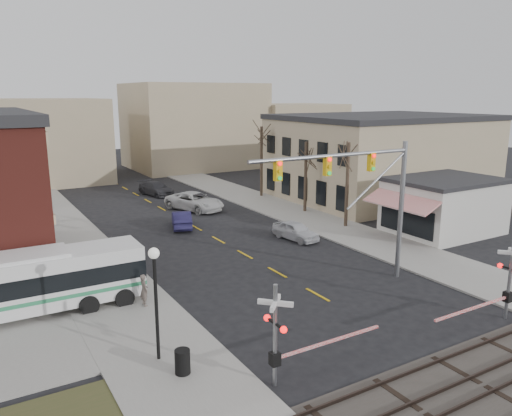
{
  "coord_description": "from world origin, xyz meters",
  "views": [
    {
      "loc": [
        -15.66,
        -17.93,
        10.59
      ],
      "look_at": [
        0.04,
        8.6,
        3.5
      ],
      "focal_mm": 35.0,
      "sensor_mm": 36.0,
      "label": 1
    }
  ],
  "objects_px": {
    "rr_crossing_west": "(285,334)",
    "car_c": "(195,201)",
    "car_b": "(182,219)",
    "car_a": "(295,231)",
    "rr_crossing_east": "(504,281)",
    "trash_bin": "(183,362)",
    "pedestrian_near": "(144,290)",
    "transit_bus": "(19,284)",
    "traffic_signal_mast": "(366,185)",
    "pedestrian_far": "(113,285)",
    "car_d": "(156,189)",
    "street_lamp": "(155,281)"
  },
  "relations": [
    {
      "from": "car_c",
      "to": "car_b",
      "type": "bearing_deg",
      "value": -144.42
    },
    {
      "from": "transit_bus",
      "to": "pedestrian_near",
      "type": "relative_size",
      "value": 7.09
    },
    {
      "from": "transit_bus",
      "to": "rr_crossing_west",
      "type": "distance_m",
      "value": 13.57
    },
    {
      "from": "rr_crossing_west",
      "to": "pedestrian_near",
      "type": "xyz_separation_m",
      "value": [
        -2.34,
        9.21,
        -1.02
      ]
    },
    {
      "from": "car_b",
      "to": "car_a",
      "type": "bearing_deg",
      "value": 147.21
    },
    {
      "from": "street_lamp",
      "to": "car_b",
      "type": "bearing_deg",
      "value": 65.11
    },
    {
      "from": "car_d",
      "to": "rr_crossing_east",
      "type": "bearing_deg",
      "value": -97.06
    },
    {
      "from": "car_a",
      "to": "rr_crossing_east",
      "type": "bearing_deg",
      "value": -96.07
    },
    {
      "from": "rr_crossing_east",
      "to": "trash_bin",
      "type": "bearing_deg",
      "value": 167.88
    },
    {
      "from": "transit_bus",
      "to": "car_a",
      "type": "relative_size",
      "value": 2.95
    },
    {
      "from": "rr_crossing_west",
      "to": "car_d",
      "type": "height_order",
      "value": "rr_crossing_west"
    },
    {
      "from": "trash_bin",
      "to": "pedestrian_near",
      "type": "bearing_deg",
      "value": 83.61
    },
    {
      "from": "transit_bus",
      "to": "pedestrian_near",
      "type": "height_order",
      "value": "transit_bus"
    },
    {
      "from": "rr_crossing_east",
      "to": "pedestrian_near",
      "type": "bearing_deg",
      "value": 144.62
    },
    {
      "from": "rr_crossing_east",
      "to": "traffic_signal_mast",
      "type": "bearing_deg",
      "value": 111.59
    },
    {
      "from": "car_d",
      "to": "car_b",
      "type": "bearing_deg",
      "value": -114.24
    },
    {
      "from": "rr_crossing_east",
      "to": "car_c",
      "type": "height_order",
      "value": "rr_crossing_east"
    },
    {
      "from": "traffic_signal_mast",
      "to": "pedestrian_far",
      "type": "height_order",
      "value": "traffic_signal_mast"
    },
    {
      "from": "rr_crossing_west",
      "to": "trash_bin",
      "type": "xyz_separation_m",
      "value": [
        -3.1,
        2.35,
        -1.37
      ]
    },
    {
      "from": "car_c",
      "to": "pedestrian_near",
      "type": "relative_size",
      "value": 3.59
    },
    {
      "from": "rr_crossing_west",
      "to": "car_c",
      "type": "height_order",
      "value": "rr_crossing_west"
    },
    {
      "from": "traffic_signal_mast",
      "to": "car_a",
      "type": "distance_m",
      "value": 10.84
    },
    {
      "from": "traffic_signal_mast",
      "to": "pedestrian_far",
      "type": "distance_m",
      "value": 14.42
    },
    {
      "from": "rr_crossing_east",
      "to": "street_lamp",
      "type": "bearing_deg",
      "value": 162.94
    },
    {
      "from": "pedestrian_far",
      "to": "rr_crossing_east",
      "type": "bearing_deg",
      "value": -64.93
    },
    {
      "from": "street_lamp",
      "to": "pedestrian_far",
      "type": "xyz_separation_m",
      "value": [
        0.06,
        7.02,
        -2.55
      ]
    },
    {
      "from": "car_b",
      "to": "car_d",
      "type": "bearing_deg",
      "value": -82.64
    },
    {
      "from": "rr_crossing_east",
      "to": "car_d",
      "type": "bearing_deg",
      "value": 95.93
    },
    {
      "from": "transit_bus",
      "to": "rr_crossing_west",
      "type": "height_order",
      "value": "rr_crossing_west"
    },
    {
      "from": "rr_crossing_west",
      "to": "car_c",
      "type": "bearing_deg",
      "value": 72.73
    },
    {
      "from": "rr_crossing_east",
      "to": "car_c",
      "type": "xyz_separation_m",
      "value": [
        -3.16,
        28.79,
        -1.14
      ]
    },
    {
      "from": "trash_bin",
      "to": "car_d",
      "type": "distance_m",
      "value": 35.86
    },
    {
      "from": "car_a",
      "to": "car_d",
      "type": "bearing_deg",
      "value": 90.34
    },
    {
      "from": "car_d",
      "to": "pedestrian_near",
      "type": "xyz_separation_m",
      "value": [
        -10.3,
        -27.25,
        0.24
      ]
    },
    {
      "from": "traffic_signal_mast",
      "to": "pedestrian_near",
      "type": "relative_size",
      "value": 6.22
    },
    {
      "from": "car_b",
      "to": "transit_bus",
      "type": "bearing_deg",
      "value": 60.34
    },
    {
      "from": "transit_bus",
      "to": "car_b",
      "type": "bearing_deg",
      "value": 41.72
    },
    {
      "from": "trash_bin",
      "to": "pedestrian_near",
      "type": "xyz_separation_m",
      "value": [
        0.77,
        6.86,
        0.34
      ]
    },
    {
      "from": "car_c",
      "to": "transit_bus",
      "type": "bearing_deg",
      "value": -155.27
    },
    {
      "from": "traffic_signal_mast",
      "to": "street_lamp",
      "type": "height_order",
      "value": "traffic_signal_mast"
    },
    {
      "from": "pedestrian_far",
      "to": "car_a",
      "type": "bearing_deg",
      "value": -10.82
    },
    {
      "from": "street_lamp",
      "to": "car_a",
      "type": "relative_size",
      "value": 1.18
    },
    {
      "from": "trash_bin",
      "to": "car_d",
      "type": "relative_size",
      "value": 0.2
    },
    {
      "from": "rr_crossing_east",
      "to": "pedestrian_far",
      "type": "distance_m",
      "value": 19.31
    },
    {
      "from": "pedestrian_near",
      "to": "pedestrian_far",
      "type": "distance_m",
      "value": 2.01
    },
    {
      "from": "car_b",
      "to": "pedestrian_near",
      "type": "relative_size",
      "value": 2.52
    },
    {
      "from": "car_a",
      "to": "car_b",
      "type": "distance_m",
      "value": 9.57
    },
    {
      "from": "car_c",
      "to": "pedestrian_far",
      "type": "bearing_deg",
      "value": -146.3
    },
    {
      "from": "street_lamp",
      "to": "car_d",
      "type": "relative_size",
      "value": 0.96
    },
    {
      "from": "traffic_signal_mast",
      "to": "car_b",
      "type": "distance_m",
      "value": 18.01
    }
  ]
}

